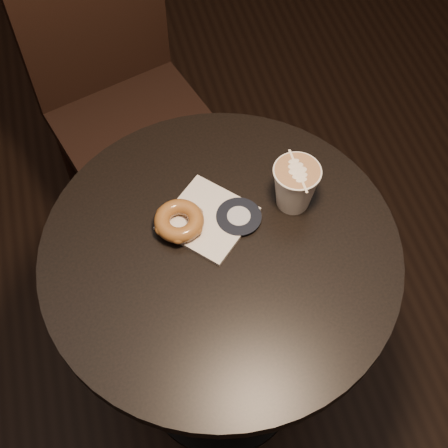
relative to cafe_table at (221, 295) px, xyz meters
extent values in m
plane|color=black|center=(0.00, 0.00, -0.55)|extent=(4.50, 4.50, 0.00)
cylinder|color=black|center=(0.00, 0.00, 0.18)|extent=(0.70, 0.70, 0.03)
cylinder|color=black|center=(0.00, 0.00, -0.18)|extent=(0.07, 0.07, 0.70)
cylinder|color=black|center=(0.00, 0.00, -0.54)|extent=(0.44, 0.44, 0.02)
cube|color=black|center=(-0.09, 0.61, -0.09)|extent=(0.51, 0.51, 0.04)
cube|color=black|center=(-0.14, 0.78, 0.20)|extent=(0.40, 0.16, 0.55)
cylinder|color=black|center=(-0.21, 0.39, -0.32)|extent=(0.04, 0.04, 0.46)
cylinder|color=black|center=(0.13, 0.49, -0.32)|extent=(0.04, 0.04, 0.46)
cylinder|color=black|center=(-0.30, 0.72, -0.32)|extent=(0.04, 0.04, 0.46)
cylinder|color=black|center=(0.03, 0.82, -0.32)|extent=(0.04, 0.04, 0.46)
cube|color=silver|center=(-0.01, 0.07, 0.20)|extent=(0.22, 0.22, 0.01)
torus|color=brown|center=(-0.07, 0.07, 0.22)|extent=(0.10, 0.10, 0.03)
camera|label=1|loc=(-0.15, -0.59, 1.23)|focal=50.00mm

